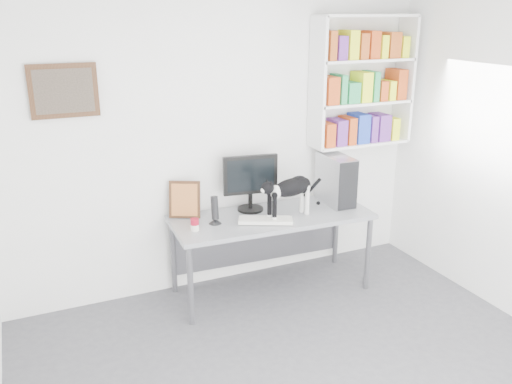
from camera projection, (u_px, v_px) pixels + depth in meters
room at (341, 215)px, 3.18m from camera, size 4.01×4.01×2.70m
bookshelf at (363, 82)px, 5.16m from camera, size 1.03×0.28×1.24m
wall_art at (64, 91)px, 4.20m from camera, size 0.52×0.04×0.42m
desk at (271, 253)px, 4.98m from camera, size 1.82×0.78×0.75m
monitor at (250, 183)px, 4.90m from camera, size 0.53×0.31×0.53m
keyboard at (266, 220)px, 4.70m from camera, size 0.50×0.36×0.04m
pc_tower at (336, 179)px, 5.11m from camera, size 0.23×0.47×0.46m
speaker at (215, 210)px, 4.63m from camera, size 0.12×0.12×0.26m
leaning_print at (185, 199)px, 4.77m from camera, size 0.29×0.22×0.34m
soup_can at (195, 225)px, 4.50m from camera, size 0.09×0.09×0.10m
cat at (290, 197)px, 4.75m from camera, size 0.62×0.29×0.37m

